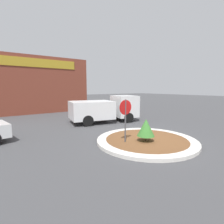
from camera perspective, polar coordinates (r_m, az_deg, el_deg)
name	(u,v)px	position (r m, az deg, el deg)	size (l,w,h in m)	color
ground_plane	(146,142)	(9.46, 11.13, -9.60)	(120.00, 120.00, 0.00)	#474749
traffic_island	(146,141)	(9.43, 11.15, -9.13)	(5.17, 5.17, 0.16)	silver
stop_sign	(125,114)	(8.47, 4.41, -0.58)	(0.72, 0.07, 2.27)	#4C4C51
island_shrub	(146,128)	(8.90, 11.02, -5.01)	(0.87, 0.87, 1.13)	brown
utility_truck	(105,109)	(14.46, -2.32, 1.13)	(5.86, 3.43, 2.15)	white
storefront_building	(35,85)	(23.42, -23.74, 7.97)	(10.82, 6.07, 6.23)	brown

